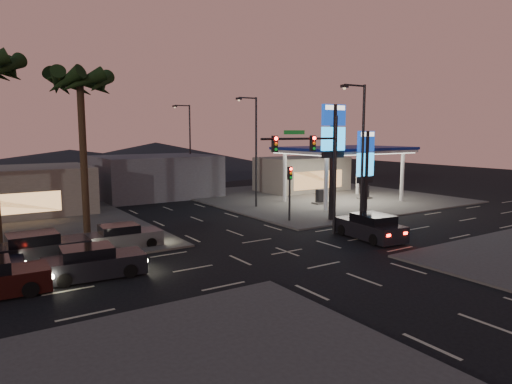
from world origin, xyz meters
TOP-DOWN VIEW (x-y plane):
  - ground at (0.00, 0.00)m, footprint 140.00×140.00m
  - corner_lot_ne at (16.00, 16.00)m, footprint 24.00×24.00m
  - gas_station at (16.00, 12.00)m, footprint 12.20×8.20m
  - convenience_store at (18.00, 21.00)m, footprint 10.00×6.00m
  - pylon_sign_tall at (8.50, 5.50)m, footprint 2.20×0.35m
  - pylon_sign_short at (11.00, 4.50)m, footprint 1.60×0.35m
  - traffic_signal_mast at (3.76, 1.99)m, footprint 6.10×0.39m
  - pedestal_signal at (5.50, 6.98)m, footprint 0.32×0.39m
  - streetlight_near at (6.79, 1.00)m, footprint 2.14×0.25m
  - streetlight_mid at (6.79, 14.00)m, footprint 2.14×0.25m
  - streetlight_far at (6.79, 28.00)m, footprint 2.14×0.25m
  - palm_a at (-9.00, 9.50)m, footprint 4.41×4.41m
  - building_far_mid at (2.00, 26.00)m, footprint 12.00×9.00m
  - hill_right at (15.00, 60.00)m, footprint 50.00×50.00m
  - hill_center at (0.00, 60.00)m, footprint 60.00×60.00m
  - car_lane_a_front at (-10.61, 1.32)m, footprint 4.85×2.28m
  - car_lane_b_front at (-7.71, 6.07)m, footprint 4.51×2.02m
  - car_lane_b_mid at (-12.42, 5.43)m, footprint 5.09×2.23m
  - suv_station at (6.49, -0.36)m, footprint 2.62×5.18m

SIDE VIEW (x-z plane):
  - ground at x=0.00m, z-range 0.00..0.00m
  - corner_lot_ne at x=16.00m, z-range 0.00..0.12m
  - car_lane_b_front at x=-7.71m, z-range -0.05..1.40m
  - car_lane_a_front at x=-10.61m, z-range -0.06..1.49m
  - car_lane_b_mid at x=-12.42m, z-range -0.06..1.58m
  - suv_station at x=6.49m, z-range -0.06..1.60m
  - convenience_store at x=18.00m, z-range 0.00..4.00m
  - hill_center at x=0.00m, z-range 0.00..4.00m
  - building_far_mid at x=2.00m, z-range 0.00..4.40m
  - hill_right at x=15.00m, z-range 0.00..5.00m
  - pedestal_signal at x=5.50m, z-range 0.77..5.07m
  - pylon_sign_short at x=11.00m, z-range 1.16..8.16m
  - gas_station at x=16.00m, z-range 2.34..7.82m
  - traffic_signal_mast at x=3.76m, z-range 1.23..9.23m
  - streetlight_near at x=6.79m, z-range 0.72..10.72m
  - streetlight_mid at x=6.79m, z-range 0.72..10.72m
  - streetlight_far at x=6.79m, z-range 0.72..10.72m
  - pylon_sign_tall at x=8.50m, z-range 1.89..10.89m
  - palm_a at x=-9.00m, z-range 4.00..14.86m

